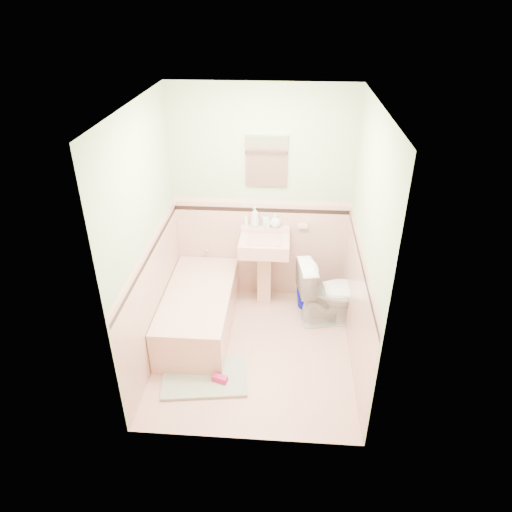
# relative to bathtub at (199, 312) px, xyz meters

# --- Properties ---
(floor) EXTENTS (2.20, 2.20, 0.00)m
(floor) POSITION_rel_bathtub_xyz_m (0.63, -0.33, -0.23)
(floor) COLOR #E2A894
(floor) RESTS_ON ground
(ceiling) EXTENTS (2.20, 2.20, 0.00)m
(ceiling) POSITION_rel_bathtub_xyz_m (0.63, -0.33, 2.27)
(ceiling) COLOR white
(ceiling) RESTS_ON ground
(wall_back) EXTENTS (2.50, 0.00, 2.50)m
(wall_back) POSITION_rel_bathtub_xyz_m (0.63, 0.77, 1.02)
(wall_back) COLOR beige
(wall_back) RESTS_ON ground
(wall_front) EXTENTS (2.50, 0.00, 2.50)m
(wall_front) POSITION_rel_bathtub_xyz_m (0.63, -1.43, 1.02)
(wall_front) COLOR beige
(wall_front) RESTS_ON ground
(wall_left) EXTENTS (0.00, 2.50, 2.50)m
(wall_left) POSITION_rel_bathtub_xyz_m (-0.37, -0.33, 1.02)
(wall_left) COLOR beige
(wall_left) RESTS_ON ground
(wall_right) EXTENTS (0.00, 2.50, 2.50)m
(wall_right) POSITION_rel_bathtub_xyz_m (1.63, -0.33, 1.02)
(wall_right) COLOR beige
(wall_right) RESTS_ON ground
(wainscot_back) EXTENTS (2.00, 0.00, 2.00)m
(wainscot_back) POSITION_rel_bathtub_xyz_m (0.63, 0.76, 0.38)
(wainscot_back) COLOR #E4AD99
(wainscot_back) RESTS_ON ground
(wainscot_front) EXTENTS (2.00, 0.00, 2.00)m
(wainscot_front) POSITION_rel_bathtub_xyz_m (0.63, -1.42, 0.38)
(wainscot_front) COLOR #E4AD99
(wainscot_front) RESTS_ON ground
(wainscot_left) EXTENTS (0.00, 2.20, 2.20)m
(wainscot_left) POSITION_rel_bathtub_xyz_m (-0.36, -0.33, 0.38)
(wainscot_left) COLOR #E4AD99
(wainscot_left) RESTS_ON ground
(wainscot_right) EXTENTS (0.00, 2.20, 2.20)m
(wainscot_right) POSITION_rel_bathtub_xyz_m (1.62, -0.33, 0.38)
(wainscot_right) COLOR #E4AD99
(wainscot_right) RESTS_ON ground
(accent_back) EXTENTS (2.00, 0.00, 2.00)m
(accent_back) POSITION_rel_bathtub_xyz_m (0.63, 0.75, 0.90)
(accent_back) COLOR black
(accent_back) RESTS_ON ground
(accent_front) EXTENTS (2.00, 0.00, 2.00)m
(accent_front) POSITION_rel_bathtub_xyz_m (0.63, -1.41, 0.90)
(accent_front) COLOR black
(accent_front) RESTS_ON ground
(accent_left) EXTENTS (0.00, 2.20, 2.20)m
(accent_left) POSITION_rel_bathtub_xyz_m (-0.35, -0.33, 0.89)
(accent_left) COLOR black
(accent_left) RESTS_ON ground
(accent_right) EXTENTS (0.00, 2.20, 2.20)m
(accent_right) POSITION_rel_bathtub_xyz_m (1.61, -0.33, 0.89)
(accent_right) COLOR black
(accent_right) RESTS_ON ground
(cap_back) EXTENTS (2.00, 0.00, 2.00)m
(cap_back) POSITION_rel_bathtub_xyz_m (0.63, 0.75, 0.99)
(cap_back) COLOR #E2A798
(cap_back) RESTS_ON ground
(cap_front) EXTENTS (2.00, 0.00, 2.00)m
(cap_front) POSITION_rel_bathtub_xyz_m (0.63, -1.41, 0.99)
(cap_front) COLOR #E2A798
(cap_front) RESTS_ON ground
(cap_left) EXTENTS (0.00, 2.20, 2.20)m
(cap_left) POSITION_rel_bathtub_xyz_m (-0.35, -0.33, 1.00)
(cap_left) COLOR #E2A798
(cap_left) RESTS_ON ground
(cap_right) EXTENTS (0.00, 2.20, 2.20)m
(cap_right) POSITION_rel_bathtub_xyz_m (1.61, -0.33, 1.00)
(cap_right) COLOR #E2A798
(cap_right) RESTS_ON ground
(bathtub) EXTENTS (0.70, 1.50, 0.45)m
(bathtub) POSITION_rel_bathtub_xyz_m (0.00, 0.00, 0.00)
(bathtub) COLOR #DDA48F
(bathtub) RESTS_ON floor
(tub_faucet) EXTENTS (0.04, 0.12, 0.04)m
(tub_faucet) POSITION_rel_bathtub_xyz_m (0.00, 0.72, 0.41)
(tub_faucet) COLOR silver
(tub_faucet) RESTS_ON wall_back
(sink) EXTENTS (0.56, 0.48, 0.87)m
(sink) POSITION_rel_bathtub_xyz_m (0.68, 0.53, 0.21)
(sink) COLOR #DDA48F
(sink) RESTS_ON floor
(sink_faucet) EXTENTS (0.02, 0.02, 0.10)m
(sink_faucet) POSITION_rel_bathtub_xyz_m (0.68, 0.67, 0.72)
(sink_faucet) COLOR silver
(sink_faucet) RESTS_ON sink
(medicine_cabinet) EXTENTS (0.44, 0.04, 0.55)m
(medicine_cabinet) POSITION_rel_bathtub_xyz_m (0.68, 0.74, 1.47)
(medicine_cabinet) COLOR white
(medicine_cabinet) RESTS_ON wall_back
(soap_dish) EXTENTS (0.11, 0.06, 0.04)m
(soap_dish) POSITION_rel_bathtub_xyz_m (1.10, 0.73, 0.72)
(soap_dish) COLOR #DDA48F
(soap_dish) RESTS_ON wall_back
(soap_bottle_left) EXTENTS (0.12, 0.12, 0.24)m
(soap_bottle_left) POSITION_rel_bathtub_xyz_m (0.56, 0.71, 0.83)
(soap_bottle_left) COLOR #B2B2B2
(soap_bottle_left) RESTS_ON sink
(soap_bottle_mid) EXTENTS (0.09, 0.09, 0.17)m
(soap_bottle_mid) POSITION_rel_bathtub_xyz_m (0.68, 0.71, 0.79)
(soap_bottle_mid) COLOR #B2B2B2
(soap_bottle_mid) RESTS_ON sink
(soap_bottle_right) EXTENTS (0.16, 0.16, 0.17)m
(soap_bottle_right) POSITION_rel_bathtub_xyz_m (0.79, 0.71, 0.79)
(soap_bottle_right) COLOR #B2B2B2
(soap_bottle_right) RESTS_ON sink
(tube) EXTENTS (0.04, 0.04, 0.12)m
(tube) POSITION_rel_bathtub_xyz_m (0.46, 0.71, 0.77)
(tube) COLOR white
(tube) RESTS_ON sink
(toilet) EXTENTS (0.81, 0.55, 0.77)m
(toilet) POSITION_rel_bathtub_xyz_m (1.44, 0.25, 0.16)
(toilet) COLOR white
(toilet) RESTS_ON floor
(bucket) EXTENTS (0.32, 0.32, 0.25)m
(bucket) POSITION_rel_bathtub_xyz_m (1.19, 0.51, -0.10)
(bucket) COLOR #0106AA
(bucket) RESTS_ON floor
(bath_mat) EXTENTS (0.87, 0.64, 0.03)m
(bath_mat) POSITION_rel_bathtub_xyz_m (0.18, -0.77, -0.21)
(bath_mat) COLOR gray
(bath_mat) RESTS_ON floor
(shoe) EXTENTS (0.16, 0.11, 0.06)m
(shoe) POSITION_rel_bathtub_xyz_m (0.34, -0.82, -0.16)
(shoe) COLOR #BF1E59
(shoe) RESTS_ON bath_mat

